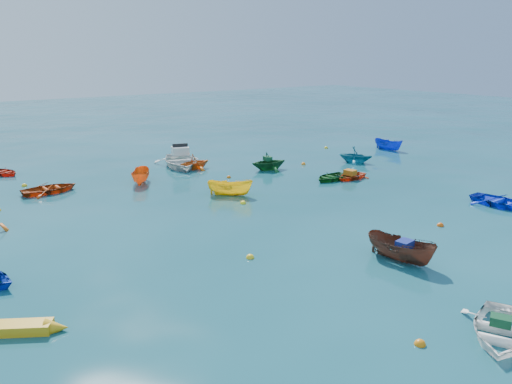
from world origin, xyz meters
TOP-DOWN VIEW (x-y plane):
  - ground at (0.00, 0.00)m, footprint 160.00×160.00m
  - dinghy_white_near at (-2.72, -11.28)m, footprint 4.00×3.60m
  - sampan_brown_mid at (-0.50, -5.83)m, footprint 1.61×3.21m
  - dinghy_blue_se at (10.26, -4.20)m, footprint 2.49×3.43m
  - sampan_yellow_mid at (-0.84, 6.50)m, footprint 2.72×2.67m
  - dinghy_green_e at (6.75, 5.71)m, footprint 3.04×2.39m
  - dinghy_cyan_se at (12.15, 8.61)m, footprint 3.23×3.35m
  - dinghy_red_nw at (-9.47, 13.48)m, footprint 3.36×2.49m
  - sampan_orange_n at (-3.99, 12.39)m, footprint 2.36×2.91m
  - dinghy_green_n at (5.14, 10.53)m, footprint 3.02×2.74m
  - dinghy_red_ne at (8.04, 5.12)m, footprint 2.81×2.18m
  - sampan_blue_far at (18.46, 10.61)m, footprint 1.30×2.89m
  - dinghy_red_far at (-11.01, 20.27)m, footprint 3.11×3.41m
  - dinghy_orange_far at (0.85, 13.87)m, footprint 2.47×2.16m
  - motorboat_white at (0.45, 15.32)m, footprint 4.93×5.88m
  - tarp_green_a at (-2.63, -11.23)m, footprint 0.66×0.72m
  - tarp_blue_a at (-0.48, -5.98)m, footprint 0.76×0.62m
  - tarp_green_b at (5.05, 10.55)m, footprint 0.59×0.71m
  - tarp_orange_b at (7.94, 5.11)m, footprint 0.67×0.83m
  - buoy_or_a at (-5.01, -10.16)m, footprint 0.34×0.34m
  - buoy_ye_a at (-5.35, -2.00)m, footprint 0.34×0.34m
  - buoy_or_b at (4.58, -4.24)m, footprint 0.34×0.34m
  - buoy_or_c at (1.44, 10.19)m, footprint 0.31×0.31m
  - buoy_ye_c at (-1.20, 4.59)m, footprint 0.34×0.34m
  - buoy_or_d at (8.41, 10.43)m, footprint 0.34×0.34m
  - buoy_ye_d at (-10.42, 15.99)m, footprint 0.35×0.35m
  - buoy_or_e at (1.19, 13.52)m, footprint 0.30×0.30m
  - buoy_ye_e at (14.49, 14.31)m, footprint 0.34×0.34m

SIDE VIEW (x-z plane):
  - ground at x=0.00m, z-range 0.00..0.00m
  - dinghy_white_near at x=-2.72m, z-range -0.34..0.34m
  - sampan_brown_mid at x=-0.50m, z-range -0.59..0.59m
  - dinghy_blue_se at x=10.26m, z-range -0.35..0.35m
  - sampan_yellow_mid at x=-0.84m, z-range -0.54..0.54m
  - dinghy_green_e at x=6.75m, z-range -0.29..0.29m
  - dinghy_cyan_se at x=12.15m, z-range -0.68..0.68m
  - dinghy_red_nw at x=-9.47m, z-range -0.34..0.34m
  - sampan_orange_n at x=-3.99m, z-range -0.54..0.54m
  - dinghy_green_n at x=5.14m, z-range -0.69..0.69m
  - dinghy_red_ne at x=8.04m, z-range -0.27..0.27m
  - sampan_blue_far at x=18.46m, z-range -0.54..0.54m
  - dinghy_red_far at x=-11.01m, z-range -0.29..0.29m
  - dinghy_orange_far at x=0.85m, z-range -0.62..0.62m
  - motorboat_white at x=0.45m, z-range -0.82..0.82m
  - buoy_or_a at x=-5.01m, z-range -0.17..0.17m
  - buoy_ye_a at x=-5.35m, z-range -0.17..0.17m
  - buoy_or_b at x=4.58m, z-range -0.17..0.17m
  - buoy_or_c at x=1.44m, z-range -0.15..0.15m
  - buoy_ye_c at x=-1.20m, z-range -0.17..0.17m
  - buoy_or_d at x=8.41m, z-range -0.17..0.17m
  - buoy_ye_d at x=-10.42m, z-range -0.17..0.17m
  - buoy_or_e at x=1.19m, z-range -0.15..0.15m
  - buoy_ye_e at x=14.49m, z-range -0.17..0.17m
  - tarp_orange_b at x=7.94m, z-range 0.27..0.63m
  - tarp_green_a at x=-2.63m, z-range 0.34..0.63m
  - tarp_blue_a at x=-0.48m, z-range 0.59..0.93m
  - tarp_green_b at x=5.05m, z-range 0.69..1.00m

